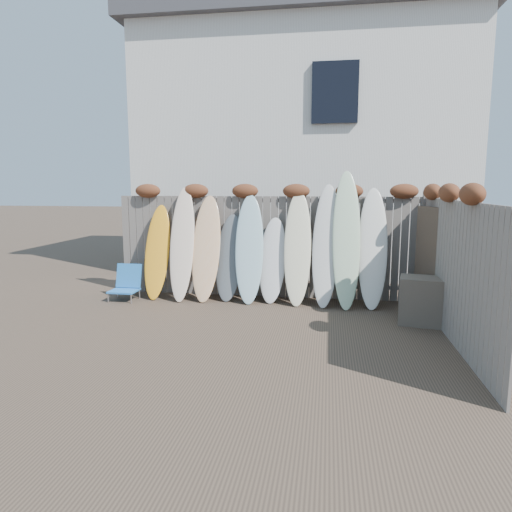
# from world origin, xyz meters

# --- Properties ---
(ground) EXTENTS (80.00, 80.00, 0.00)m
(ground) POSITION_xyz_m (0.00, 0.00, 0.00)
(ground) COLOR #493A2D
(back_fence) EXTENTS (6.05, 0.28, 2.24)m
(back_fence) POSITION_xyz_m (0.06, 2.39, 1.18)
(back_fence) COLOR slate
(back_fence) RESTS_ON ground
(right_fence) EXTENTS (0.28, 4.40, 2.24)m
(right_fence) POSITION_xyz_m (2.99, 0.25, 1.14)
(right_fence) COLOR slate
(right_fence) RESTS_ON ground
(house) EXTENTS (8.50, 5.50, 6.33)m
(house) POSITION_xyz_m (0.50, 6.50, 3.20)
(house) COLOR silver
(house) RESTS_ON ground
(beach_chair) EXTENTS (0.51, 0.55, 0.68)m
(beach_chair) POSITION_xyz_m (-2.65, 1.73, 0.31)
(beach_chair) COLOR blue
(beach_chair) RESTS_ON ground
(wooden_crate) EXTENTS (0.74, 0.65, 0.76)m
(wooden_crate) POSITION_xyz_m (2.72, 0.96, 0.38)
(wooden_crate) COLOR brown
(wooden_crate) RESTS_ON ground
(lattice_panel) EXTENTS (0.43, 1.19, 1.85)m
(lattice_panel) POSITION_xyz_m (2.99, 1.34, 0.93)
(lattice_panel) COLOR #4E3E2F
(lattice_panel) RESTS_ON ground
(surfboard_0) EXTENTS (0.51, 0.67, 1.83)m
(surfboard_0) POSITION_xyz_m (-2.09, 1.98, 0.92)
(surfboard_0) COLOR #FFA31D
(surfboard_0) RESTS_ON ground
(surfboard_1) EXTENTS (0.52, 0.80, 2.18)m
(surfboard_1) POSITION_xyz_m (-1.57, 1.95, 1.09)
(surfboard_1) COLOR beige
(surfboard_1) RESTS_ON ground
(surfboard_2) EXTENTS (0.56, 0.72, 2.02)m
(surfboard_2) POSITION_xyz_m (-1.09, 1.96, 1.01)
(surfboard_2) COLOR #F6B87E
(surfboard_2) RESTS_ON ground
(surfboard_3) EXTENTS (0.59, 0.65, 1.66)m
(surfboard_3) POSITION_xyz_m (-0.65, 2.04, 0.83)
(surfboard_3) COLOR #555B60
(surfboard_3) RESTS_ON ground
(surfboard_4) EXTENTS (0.60, 0.77, 2.04)m
(surfboard_4) POSITION_xyz_m (-0.25, 1.96, 1.02)
(surfboard_4) COLOR #94BBC7
(surfboard_4) RESTS_ON ground
(surfboard_5) EXTENTS (0.56, 0.63, 1.61)m
(surfboard_5) POSITION_xyz_m (0.19, 2.02, 0.80)
(surfboard_5) COLOR silver
(surfboard_5) RESTS_ON ground
(surfboard_6) EXTENTS (0.52, 0.76, 2.11)m
(surfboard_6) POSITION_xyz_m (0.67, 1.96, 1.05)
(surfboard_6) COLOR beige
(surfboard_6) RESTS_ON ground
(surfboard_7) EXTENTS (0.56, 0.83, 2.24)m
(surfboard_7) POSITION_xyz_m (1.19, 1.95, 1.12)
(surfboard_7) COLOR silver
(surfboard_7) RESTS_ON ground
(surfboard_8) EXTENTS (0.53, 0.88, 2.49)m
(surfboard_8) POSITION_xyz_m (1.56, 1.91, 1.24)
(surfboard_8) COLOR #B6D5AF
(surfboard_8) RESTS_ON ground
(surfboard_9) EXTENTS (0.55, 0.78, 2.17)m
(surfboard_9) POSITION_xyz_m (2.03, 1.94, 1.09)
(surfboard_9) COLOR silver
(surfboard_9) RESTS_ON ground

